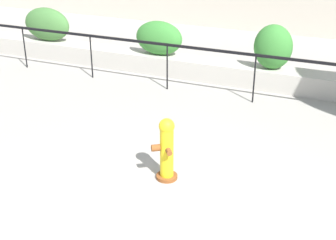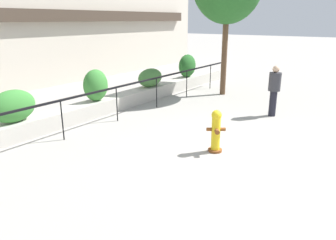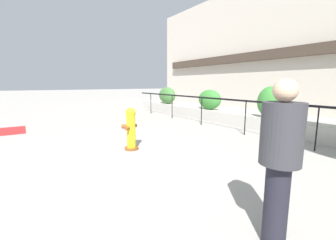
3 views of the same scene
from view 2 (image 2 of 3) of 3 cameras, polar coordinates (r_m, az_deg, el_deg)
name	(u,v)px [view 2 (image 2 of 3)]	position (r m, az deg, el deg)	size (l,w,h in m)	color
ground_plane	(263,155)	(8.46, 16.25, -5.82)	(120.00, 120.00, 0.00)	#9E9991
planter_wall_low	(94,109)	(11.59, -12.78, 1.96)	(18.00, 0.70, 0.50)	#B7B2A8
fence_railing_segment	(116,91)	(10.64, -9.01, 5.09)	(15.00, 0.05, 1.15)	black
hedge_bush_1	(13,106)	(9.80, -25.40, 2.17)	(1.30, 0.62, 0.90)	#387F33
hedge_bush_2	(96,85)	(11.51, -12.49, 5.93)	(0.93, 0.70, 1.08)	#387F33
hedge_bush_3	(150,78)	(13.73, -3.12, 7.39)	(1.34, 0.68, 0.75)	#427538
hedge_bush_4	(187,66)	(16.08, 3.38, 9.41)	(1.11, 0.68, 1.08)	#235B23
fire_hydrant	(216,131)	(8.22, 8.35, -1.85)	(0.49, 0.49, 1.08)	brown
pedestrian	(274,88)	(11.68, 18.02, 5.38)	(0.44, 0.44, 1.73)	black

